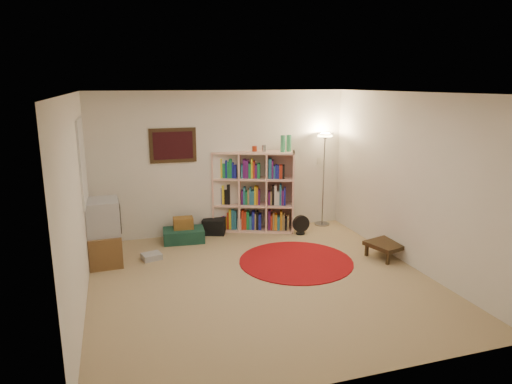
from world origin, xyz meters
The scene contains 12 objects.
room centered at (-0.05, 0.05, 1.26)m, with size 4.54×4.54×2.54m.
bookshelf centered at (0.52, 2.18, 0.70)m, with size 1.50×0.91×1.74m.
floor_lamp centered at (1.87, 2.07, 1.45)m, with size 0.40×0.40×1.74m.
floor_fan centered at (1.27, 1.67, 0.18)m, with size 0.30×0.16×0.35m.
tv_stand centered at (-2.02, 1.32, 0.47)m, with size 0.50×0.68×0.97m.
dvd_box centered at (-1.36, 1.25, 0.05)m, with size 0.33×0.29×0.09m.
suitcase centered at (-0.77, 1.91, 0.11)m, with size 0.71×0.49×0.22m.
wicker_basket centered at (-0.77, 1.96, 0.31)m, with size 0.34×0.26×0.19m.
duffel_bag centered at (-0.19, 2.17, 0.14)m, with size 0.48×0.44×0.27m.
paper_towel centered at (0.29, 2.18, 0.11)m, with size 0.13×0.13×0.22m.
red_rug centered at (0.70, 0.50, 0.01)m, with size 1.71×1.71×0.02m.
side_table centered at (2.10, 0.26, 0.20)m, with size 0.65×0.65×0.24m.
Camera 1 is at (-1.79, -5.45, 2.62)m, focal length 32.00 mm.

